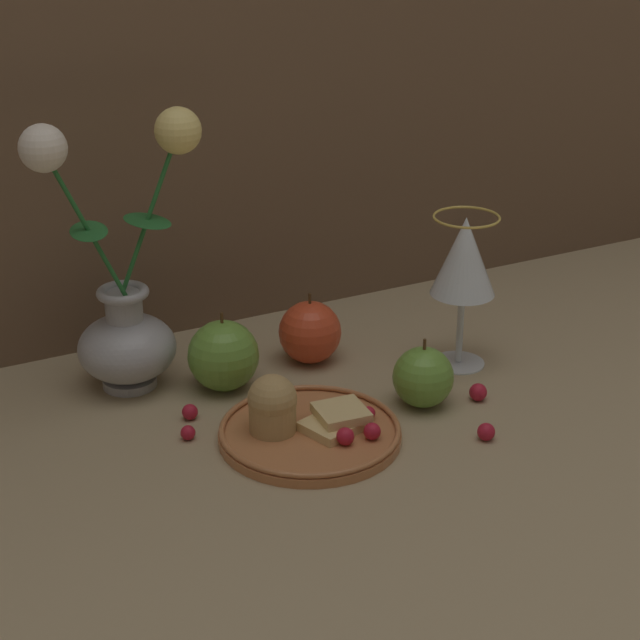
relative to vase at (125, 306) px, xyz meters
name	(u,v)px	position (x,y,z in m)	size (l,w,h in m)	color
ground_plane	(333,420)	(0.17, -0.18, -0.10)	(2.40, 2.40, 0.00)	#9E8966
vase	(125,306)	(0.00, 0.00, 0.00)	(0.20, 0.11, 0.31)	#A3A3A8
plate_with_pastries	(303,425)	(0.12, -0.20, -0.08)	(0.19, 0.19, 0.07)	#B77042
wine_glass	(464,261)	(0.36, -0.13, 0.03)	(0.08, 0.08, 0.18)	silver
apple_beside_vase	(310,332)	(0.21, -0.04, -0.06)	(0.07, 0.07, 0.09)	#D14223
apple_near_glass	(423,377)	(0.27, -0.19, -0.07)	(0.07, 0.07, 0.08)	#669938
apple_at_table_edge	(223,356)	(0.09, -0.05, -0.06)	(0.08, 0.08, 0.09)	#669938
berry_near_plate	(190,412)	(0.03, -0.10, -0.09)	(0.02, 0.02, 0.02)	#AD192D
berry_front_center	(188,433)	(0.01, -0.14, -0.09)	(0.02, 0.02, 0.02)	#AD192D
berry_by_glass_stem	(486,432)	(0.29, -0.29, -0.09)	(0.02, 0.02, 0.02)	#AD192D
berry_under_candlestick	(478,392)	(0.33, -0.21, -0.09)	(0.02, 0.02, 0.02)	#AD192D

